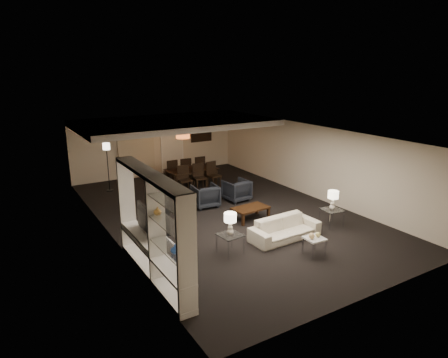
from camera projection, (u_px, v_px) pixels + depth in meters
The scene contains 35 objects.
floor at pixel (224, 213), 12.43m from camera, with size 11.00×11.00×0.00m, color black.
ceiling at pixel (224, 133), 11.74m from camera, with size 7.00×11.00×0.02m, color silver.
wall_back at pixel (156, 145), 16.62m from camera, with size 7.00×0.02×2.50m, color beige.
wall_front at pixel (373, 239), 7.55m from camera, with size 7.00×0.02×2.50m, color beige.
wall_left at pixel (109, 192), 10.35m from camera, with size 0.02×11.00×2.50m, color beige.
wall_right at pixel (311, 161), 13.82m from camera, with size 0.02×11.00×2.50m, color beige.
ceiling_soffit at pixel (175, 123), 14.66m from camera, with size 7.00×4.00×0.20m, color silver.
curtains at pixel (136, 148), 16.13m from camera, with size 1.50×0.12×2.40m, color beige.
door at pixel (172, 148), 17.00m from camera, with size 0.90×0.05×2.10m, color silver.
painting at pixel (201, 134), 17.55m from camera, with size 0.95×0.04×0.65m, color #142D38.
media_unit at pixel (152, 227), 8.32m from camera, with size 0.38×3.40×2.35m, color white, non-canonical shape.
pendant_light at pixel (183, 135), 14.94m from camera, with size 0.52×0.52×0.24m, color #D8591E.
sofa at pixel (285, 229), 10.51m from camera, with size 1.94×0.76×0.57m, color beige.
coffee_table at pixel (250, 213), 11.85m from camera, with size 1.07×0.62×0.38m, color black, non-canonical shape.
armchair_left at pixel (205, 196), 12.91m from camera, with size 0.77×0.79×0.72m, color black.
armchair_right at pixel (237, 190), 13.51m from camera, with size 0.77×0.79×0.72m, color black.
side_table_left at pixel (230, 244), 9.68m from camera, with size 0.53×0.53×0.50m, color white, non-canonical shape.
side_table_right at pixel (331, 218), 11.36m from camera, with size 0.53×0.53×0.50m, color white, non-canonical shape.
table_lamp_left at pixel (230, 224), 9.53m from camera, with size 0.30×0.30×0.55m, color beige, non-canonical shape.
table_lamp_right at pixel (333, 200), 11.22m from camera, with size 0.30×0.30×0.55m, color beige, non-canonical shape.
marble_table at pixel (314, 246), 9.62m from camera, with size 0.44×0.44×0.44m, color white, non-canonical shape.
gold_gourd_a at pixel (312, 236), 9.49m from camera, with size 0.14×0.14×0.14m, color #EDC27D.
gold_gourd_b at pixel (318, 234), 9.59m from camera, with size 0.12×0.12×0.12m, color #D0C06E.
television at pixel (142, 221), 8.94m from camera, with size 0.14×1.10×0.63m, color black.
vase_blue at pixel (175, 249), 7.37m from camera, with size 0.17×0.17×0.18m, color #2853B1.
vase_amber at pixel (158, 211), 7.90m from camera, with size 0.16×0.16×0.17m, color gold.
floor_speaker at pixel (166, 215), 10.62m from camera, with size 0.13×0.13×1.19m, color black.
dining_table at pixel (192, 177), 15.17m from camera, with size 1.87×1.04×0.66m, color black.
chair_nl at pixel (185, 180), 14.29m from camera, with size 0.45×0.45×0.98m, color black, non-canonical shape.
chair_nm at pixel (200, 177), 14.59m from camera, with size 0.45×0.45×0.98m, color black, non-canonical shape.
chair_nr at pixel (214, 175), 14.89m from camera, with size 0.45×0.45×0.98m, color black, non-canonical shape.
chair_fl at pixel (170, 172), 15.37m from camera, with size 0.45×0.45×0.98m, color black, non-canonical shape.
chair_fm at pixel (185, 170), 15.66m from camera, with size 0.45×0.45×0.98m, color black, non-canonical shape.
chair_fr at pixel (198, 168), 15.96m from camera, with size 0.45×0.45×0.98m, color black, non-canonical shape.
floor_lamp at pixel (108, 167), 14.43m from camera, with size 0.26×0.26×1.77m, color black, non-canonical shape.
Camera 1 is at (-6.00, -10.01, 4.41)m, focal length 32.00 mm.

